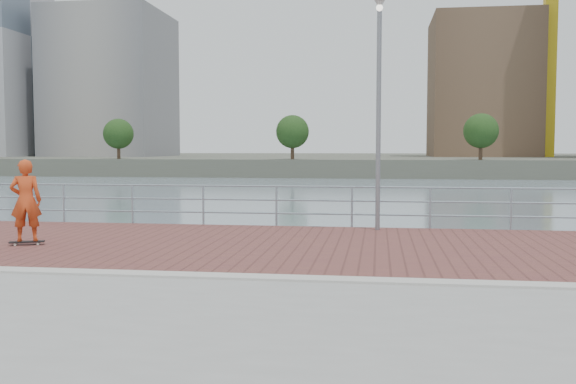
# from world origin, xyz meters

# --- Properties ---
(brick_lane) EXTENTS (40.00, 6.80, 0.02)m
(brick_lane) POSITION_xyz_m (0.00, 3.60, 0.01)
(brick_lane) COLOR brown
(brick_lane) RESTS_ON seawall
(curb) EXTENTS (40.00, 0.40, 0.06)m
(curb) POSITION_xyz_m (0.00, 0.00, 0.03)
(curb) COLOR #B7B5AD
(curb) RESTS_ON seawall
(far_shore) EXTENTS (320.00, 95.00, 2.50)m
(far_shore) POSITION_xyz_m (0.00, 122.50, -0.75)
(far_shore) COLOR #4C5142
(far_shore) RESTS_ON ground
(guardrail) EXTENTS (39.06, 0.06, 1.13)m
(guardrail) POSITION_xyz_m (0.00, 7.00, 0.69)
(guardrail) COLOR #8C9EA8
(guardrail) RESTS_ON brick_lane
(street_lamp) EXTENTS (0.45, 1.30, 6.12)m
(street_lamp) POSITION_xyz_m (1.71, 6.05, 4.35)
(street_lamp) COLOR gray
(street_lamp) RESTS_ON brick_lane
(skateboard) EXTENTS (0.74, 0.45, 0.08)m
(skateboard) POSITION_xyz_m (-5.90, 2.82, 0.09)
(skateboard) COLOR black
(skateboard) RESTS_ON brick_lane
(skateboarder) EXTENTS (0.77, 0.65, 1.79)m
(skateboarder) POSITION_xyz_m (-5.90, 2.82, 1.00)
(skateboarder) COLOR #D1451B
(skateboarder) RESTS_ON skateboard
(skyline) EXTENTS (233.00, 41.00, 65.90)m
(skyline) POSITION_xyz_m (32.25, 104.25, 24.67)
(skyline) COLOR #ADA38E
(skyline) RESTS_ON far_shore
(shoreline_trees) EXTENTS (144.67, 5.19, 6.92)m
(shoreline_trees) POSITION_xyz_m (13.98, 77.00, 4.29)
(shoreline_trees) COLOR #473323
(shoreline_trees) RESTS_ON far_shore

